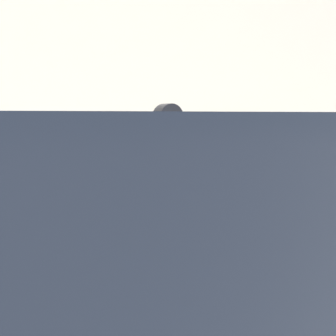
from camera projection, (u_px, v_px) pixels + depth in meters
name	position (u px, v px, depth m)	size (l,w,h in m)	color
sidewalk	(74.00, 272.00, 4.30)	(24.00, 2.80, 0.10)	#ADAAA3
parking_meter	(168.00, 177.00, 3.31)	(0.22, 0.12, 1.47)	gray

